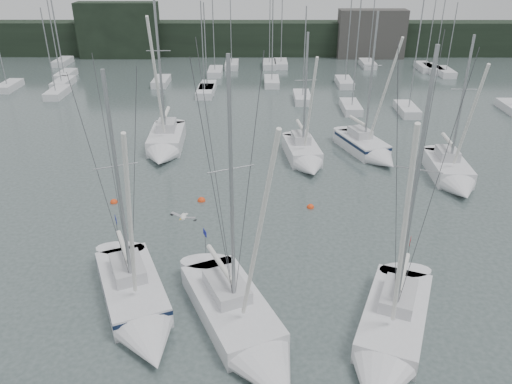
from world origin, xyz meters
TOP-DOWN VIEW (x-y plane):
  - ground at (0.00, 0.00)m, footprint 160.00×160.00m
  - far_treeline at (0.00, 62.00)m, footprint 90.00×4.00m
  - far_building_left at (-20.00, 60.00)m, footprint 12.00×3.00m
  - far_building_right at (18.00, 60.00)m, footprint 10.00×3.00m
  - mast_forest at (0.83, 44.76)m, footprint 58.45×27.22m
  - sailboat_near_left at (-4.75, 0.72)m, footprint 5.87×8.99m
  - sailboat_near_center at (0.46, -1.06)m, footprint 6.47×9.74m
  - sailboat_near_right at (6.49, -1.55)m, footprint 5.83×9.24m
  - sailboat_mid_b at (-6.95, 21.37)m, footprint 3.04×8.03m
  - sailboat_mid_c at (4.67, 19.07)m, footprint 3.27×7.19m
  - sailboat_mid_d at (10.18, 20.62)m, footprint 4.85×7.70m
  - sailboat_mid_e at (15.21, 15.48)m, footprint 2.89×7.37m
  - buoy_a at (-2.99, 12.60)m, footprint 0.54×0.54m
  - buoy_b at (4.42, 11.66)m, footprint 0.49×0.49m
  - buoy_c at (-8.96, 12.33)m, footprint 0.50×0.50m
  - seagull at (-1.98, -1.17)m, footprint 1.02×0.57m

SIDE VIEW (x-z plane):
  - ground at x=0.00m, z-range 0.00..0.00m
  - buoy_a at x=-2.99m, z-range -0.27..0.27m
  - buoy_b at x=4.42m, z-range -0.25..0.25m
  - buoy_c at x=-8.96m, z-range -0.25..0.25m
  - mast_forest at x=0.83m, z-range -6.82..7.77m
  - sailboat_near_center at x=0.46m, z-range -6.21..7.20m
  - sailboat_near_right at x=6.49m, z-range -6.37..7.37m
  - sailboat_near_left at x=-4.75m, z-range -5.66..6.75m
  - sailboat_mid_c at x=4.67m, z-range -4.83..5.98m
  - sailboat_mid_d at x=10.18m, z-range -5.49..6.65m
  - sailboat_mid_e at x=15.21m, z-range -5.05..6.21m
  - sailboat_mid_b at x=-6.95m, z-range -6.22..7.50m
  - far_treeline at x=0.00m, z-range 0.00..5.00m
  - far_building_right at x=18.00m, z-range 0.00..7.00m
  - far_building_left at x=-20.00m, z-range 0.00..8.00m
  - seagull at x=-1.98m, z-range 6.46..6.66m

